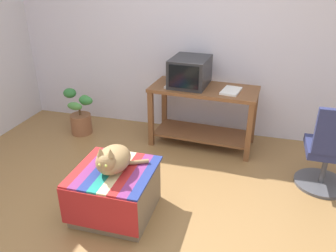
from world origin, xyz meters
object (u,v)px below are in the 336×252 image
at_px(keyboard, 182,88).
at_px(book, 231,91).
at_px(cat, 113,160).
at_px(ottoman_with_blanket, 115,192).
at_px(tv_monitor, 190,72).
at_px(desk, 203,107).
at_px(office_chair, 329,154).
at_px(potted_plant, 80,115).

height_order(keyboard, book, keyboard).
bearing_deg(cat, keyboard, 77.05).
distance_m(book, ottoman_with_blanket, 1.72).
height_order(tv_monitor, ottoman_with_blanket, tv_monitor).
bearing_deg(desk, office_chair, -20.85).
bearing_deg(office_chair, ottoman_with_blanket, 26.42).
xyz_separation_m(keyboard, cat, (-0.26, -1.39, -0.19)).
bearing_deg(potted_plant, keyboard, 0.81).
xyz_separation_m(keyboard, potted_plant, (-1.35, -0.02, -0.50)).
height_order(desk, keyboard, keyboard).
bearing_deg(potted_plant, cat, -51.39).
height_order(tv_monitor, keyboard, tv_monitor).
relative_size(book, cat, 0.71).
bearing_deg(cat, desk, 69.44).
height_order(keyboard, potted_plant, keyboard).
relative_size(tv_monitor, office_chair, 0.61).
bearing_deg(keyboard, ottoman_with_blanket, -93.80).
distance_m(desk, potted_plant, 1.61).
xyz_separation_m(tv_monitor, book, (0.50, -0.11, -0.15)).
xyz_separation_m(ottoman_with_blanket, potted_plant, (-1.09, 1.36, 0.02)).
bearing_deg(keyboard, cat, -93.64).
xyz_separation_m(desk, cat, (-0.49, -1.50, 0.06)).
relative_size(tv_monitor, potted_plant, 0.91).
distance_m(ottoman_with_blanket, office_chair, 2.03).
distance_m(desk, book, 0.41).
distance_m(desk, cat, 1.58).
bearing_deg(keyboard, desk, 32.59).
distance_m(cat, office_chair, 2.03).
bearing_deg(keyboard, office_chair, -10.44).
xyz_separation_m(book, ottoman_with_blanket, (-0.81, -1.43, -0.52)).
xyz_separation_m(tv_monitor, potted_plant, (-1.40, -0.18, -0.64)).
bearing_deg(book, office_chair, -18.53).
bearing_deg(book, cat, -109.79).
height_order(desk, ottoman_with_blanket, desk).
bearing_deg(cat, potted_plant, 126.34).
distance_m(ottoman_with_blanket, potted_plant, 1.74).
bearing_deg(tv_monitor, cat, -97.76).
relative_size(desk, office_chair, 1.43).
xyz_separation_m(tv_monitor, office_chair, (1.51, -0.65, -0.50)).
distance_m(desk, ottoman_with_blanket, 1.60).
relative_size(desk, keyboard, 3.17).
bearing_deg(book, ottoman_with_blanket, -109.97).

